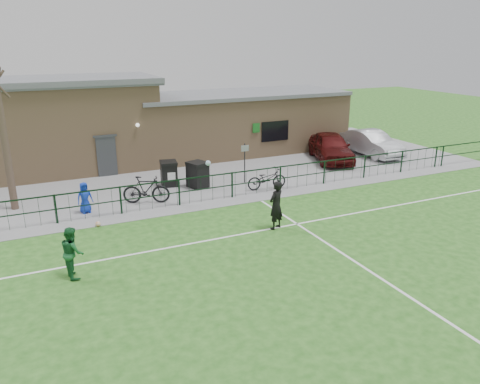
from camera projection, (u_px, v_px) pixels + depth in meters
name	position (u px, v px, depth m)	size (l,w,h in m)	color
ground	(310.00, 280.00, 14.05)	(90.00, 90.00, 0.00)	#24591A
paving_strip	(175.00, 171.00, 25.68)	(34.00, 13.00, 0.02)	gray
pitch_line_touch	(213.00, 202.00, 20.77)	(28.00, 0.10, 0.01)	white
pitch_line_mid	(251.00, 232.00, 17.49)	(28.00, 0.10, 0.01)	white
pitch_line_perp	(363.00, 267.00, 14.85)	(0.10, 16.00, 0.01)	white
perimeter_fence	(212.00, 188.00, 20.75)	(28.00, 0.10, 1.20)	black
bare_tree	(4.00, 140.00, 18.95)	(0.30, 0.30, 6.00)	#46342A
wheelie_bin_left	(198.00, 175.00, 22.61)	(0.77, 0.88, 1.17)	black
wheelie_bin_right	(169.00, 174.00, 22.88)	(0.75, 0.85, 1.13)	black
sign_post	(245.00, 163.00, 23.21)	(0.06, 0.06, 2.00)	black
car_maroon	(331.00, 147.00, 27.52)	(1.94, 4.82, 1.64)	#420C0B
car_silver	(371.00, 143.00, 28.79)	(1.61, 4.61, 1.52)	#B5B7BD
bicycle_d	(146.00, 190.00, 20.39)	(0.58, 2.04, 1.22)	black
bicycle_e	(267.00, 179.00, 22.34)	(0.68, 1.94, 1.02)	black
spectator_child	(85.00, 198.00, 19.25)	(0.64, 0.42, 1.31)	#1332B2
goalkeeper_kick	(275.00, 204.00, 17.62)	(2.04, 3.53, 2.13)	black
outfield_player	(72.00, 252.00, 14.05)	(0.78, 0.61, 1.60)	#195A2B
ball_ground	(98.00, 224.00, 18.02)	(0.21, 0.21, 0.21)	white
clubhouse	(143.00, 123.00, 27.22)	(24.25, 5.40, 4.96)	tan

